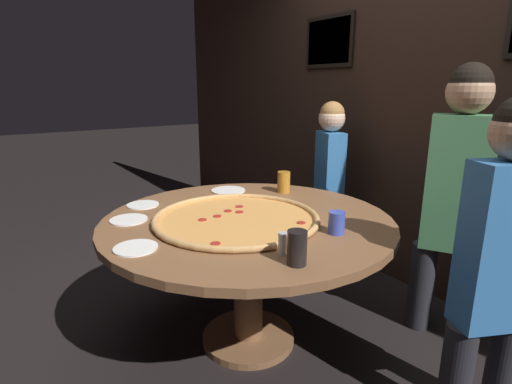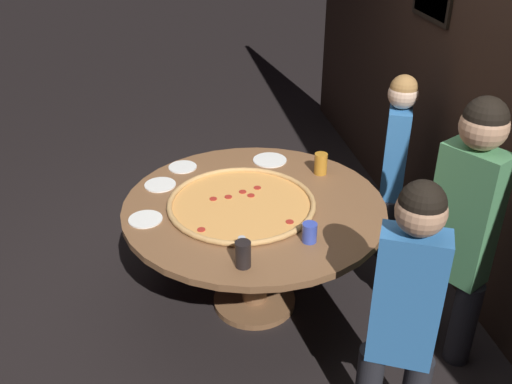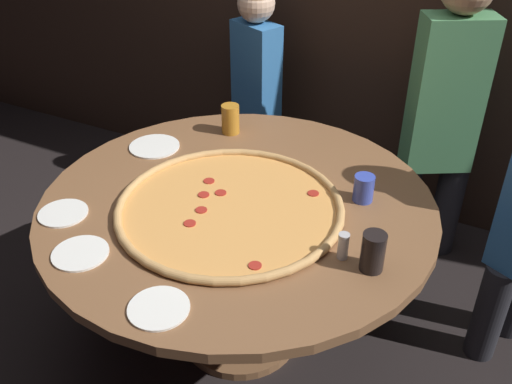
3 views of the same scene
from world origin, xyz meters
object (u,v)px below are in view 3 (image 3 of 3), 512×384
object	(u,v)px
condiment_shaker	(343,246)
diner_side_right	(445,102)
drink_cup_far_left	(364,188)
white_plate_right_side	(63,213)
diner_far_left	(256,85)
dining_table	(238,228)
white_plate_near_front	(80,253)
white_plate_beside_cup	(159,308)
white_plate_left_side	(154,146)
drink_cup_far_right	(230,119)
giant_pizza	(230,207)
drink_cup_by_shaker	(373,252)

from	to	relation	value
condiment_shaker	diner_side_right	size ratio (longest dim) A/B	0.06
drink_cup_far_left	white_plate_right_side	world-z (taller)	drink_cup_far_left
diner_side_right	diner_far_left	world-z (taller)	diner_side_right
dining_table	drink_cup_far_left	world-z (taller)	drink_cup_far_left
diner_far_left	drink_cup_far_left	bearing A→B (deg)	160.25
dining_table	white_plate_right_side	bearing A→B (deg)	-144.33
drink_cup_far_left	white_plate_near_front	world-z (taller)	drink_cup_far_left
drink_cup_far_left	white_plate_beside_cup	world-z (taller)	drink_cup_far_left
dining_table	white_plate_left_side	world-z (taller)	white_plate_left_side
white_plate_near_front	diner_side_right	xyz separation A→B (m)	(0.87, 1.52, 0.12)
dining_table	drink_cup_far_right	xyz separation A→B (m)	(-0.30, 0.48, 0.21)
giant_pizza	diner_far_left	xyz separation A→B (m)	(-0.46, 1.12, -0.02)
dining_table	diner_far_left	distance (m)	1.14
dining_table	drink_cup_by_shaker	xyz separation A→B (m)	(0.58, -0.15, 0.21)
dining_table	white_plate_beside_cup	world-z (taller)	white_plate_beside_cup
drink_cup_by_shaker	diner_side_right	size ratio (longest dim) A/B	0.09
dining_table	white_plate_near_front	world-z (taller)	white_plate_near_front
drink_cup_by_shaker	drink_cup_far_right	bearing A→B (deg)	144.16
drink_cup_far_left	white_plate_left_side	xyz separation A→B (m)	(-0.96, -0.02, -0.05)
giant_pizza	white_plate_right_side	size ratio (longest dim) A/B	4.71
drink_cup_far_right	white_plate_right_side	xyz separation A→B (m)	(-0.23, -0.86, -0.06)
white_plate_beside_cup	condiment_shaker	size ratio (longest dim) A/B	1.93
drink_cup_far_right	white_plate_left_side	xyz separation A→B (m)	(-0.23, -0.28, -0.06)
drink_cup_far_right	white_plate_right_side	world-z (taller)	drink_cup_far_right
giant_pizza	white_plate_left_side	world-z (taller)	giant_pizza
drink_cup_by_shaker	white_plate_right_side	xyz separation A→B (m)	(-1.11, -0.22, -0.06)
diner_far_left	dining_table	bearing A→B (deg)	136.92
dining_table	diner_side_right	size ratio (longest dim) A/B	1.00
drink_cup_by_shaker	condiment_shaker	size ratio (longest dim) A/B	1.42
dining_table	giant_pizza	xyz separation A→B (m)	(0.01, -0.08, 0.15)
drink_cup_far_left	white_plate_beside_cup	bearing A→B (deg)	-113.12
drink_cup_by_shaker	white_plate_beside_cup	size ratio (longest dim) A/B	0.73
dining_table	giant_pizza	size ratio (longest dim) A/B	1.78
drink_cup_by_shaker	white_plate_near_front	distance (m)	0.97
dining_table	diner_side_right	bearing A→B (deg)	60.34
white_plate_left_side	white_plate_right_side	bearing A→B (deg)	-89.91
white_plate_left_side	condiment_shaker	size ratio (longest dim) A/B	2.30
white_plate_left_side	condiment_shaker	xyz separation A→B (m)	(1.00, -0.34, 0.05)
drink_cup_far_right	condiment_shaker	size ratio (longest dim) A/B	1.40
drink_cup_far_left	diner_side_right	distance (m)	0.79
drink_cup_far_right	dining_table	bearing A→B (deg)	-58.15
dining_table	white_plate_beside_cup	size ratio (longest dim) A/B	8.11
white_plate_right_side	giant_pizza	bearing A→B (deg)	29.46
drink_cup_by_shaker	drink_cup_far_left	xyz separation A→B (m)	(-0.15, 0.37, -0.02)
condiment_shaker	diner_far_left	xyz separation A→B (m)	(-0.93, 1.19, -0.05)
white_plate_right_side	diner_side_right	size ratio (longest dim) A/B	0.12
condiment_shaker	drink_cup_by_shaker	bearing A→B (deg)	-5.45
dining_table	drink_cup_far_left	xyz separation A→B (m)	(0.43, 0.22, 0.19)
dining_table	drink_cup_far_left	size ratio (longest dim) A/B	14.36
drink_cup_far_right	white_plate_right_side	size ratio (longest dim) A/B	0.75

